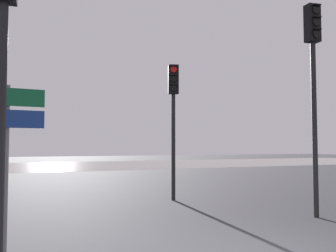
{
  "coord_description": "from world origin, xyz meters",
  "views": [
    {
      "loc": [
        -3.65,
        -4.29,
        1.64
      ],
      "look_at": [
        0.5,
        5.0,
        2.2
      ],
      "focal_mm": 40.0,
      "sensor_mm": 36.0,
      "label": 1
    }
  ],
  "objects": [
    {
      "name": "water_strip",
      "position": [
        0.0,
        28.65,
        0.0
      ],
      "size": [
        80.0,
        16.0,
        0.01
      ],
      "primitive_type": "cube",
      "color": "gray",
      "rests_on": "ground"
    },
    {
      "name": "traffic_light_center",
      "position": [
        1.2,
        6.17,
        2.91
      ],
      "size": [
        0.38,
        0.4,
        4.18
      ],
      "rotation": [
        0.0,
        0.0,
        2.8
      ],
      "color": "black",
      "rests_on": "ground"
    },
    {
      "name": "traffic_light_near_left",
      "position": [
        -3.66,
        1.09,
        3.11
      ],
      "size": [
        0.34,
        0.36,
        4.47
      ],
      "rotation": [
        0.0,
        0.0,
        3.04
      ],
      "color": "black",
      "rests_on": "ground"
    },
    {
      "name": "traffic_light_near_right",
      "position": [
        3.07,
        2.31,
        3.46
      ],
      "size": [
        0.34,
        0.36,
        5.02
      ],
      "rotation": [
        0.0,
        0.0,
        3.05
      ],
      "color": "black",
      "rests_on": "ground"
    },
    {
      "name": "direction_sign_post",
      "position": [
        -3.57,
        2.0,
        1.79
      ],
      "size": [
        1.1,
        0.13,
        2.6
      ],
      "rotation": [
        0.0,
        0.0,
        3.19
      ],
      "color": "slate",
      "rests_on": "ground"
    }
  ]
}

